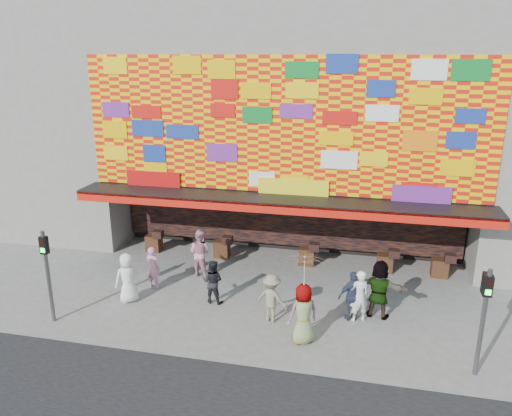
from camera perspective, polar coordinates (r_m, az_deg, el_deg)
The scene contains 15 objects.
ground at distance 16.16m, azimuth 0.09°, elevation -12.58°, with size 90.00×90.00×0.00m, color slate.
shop_building at distance 22.24m, azimuth 4.78°, elevation 9.98°, with size 15.20×9.40×10.00m.
neighbor_left at distance 27.05m, azimuth -24.26°, elevation 11.49°, with size 11.00×8.00×12.00m, color gray.
signal_left at distance 16.50m, azimuth -22.79°, elevation -6.17°, with size 0.22×0.20×3.00m.
signal_right at distance 14.01m, azimuth 24.64°, elevation -10.64°, with size 0.22×0.20×3.00m.
ped_a at distance 17.37m, azimuth -14.46°, elevation -7.74°, with size 0.84×0.55×1.72m, color white.
ped_b at distance 18.17m, azimuth -11.70°, elevation -6.66°, with size 0.57×0.37×1.56m, color pink.
ped_c at distance 16.89m, azimuth -4.98°, elevation -8.37°, with size 0.73×0.57×1.51m, color black.
ped_d at distance 15.71m, azimuth 1.81°, elevation -10.26°, with size 1.01×0.58×1.57m, color gray.
ped_e at distance 16.05m, azimuth 11.01°, elevation -9.84°, with size 0.96×0.40×1.63m, color #2F3B52.
ped_f at distance 16.32m, azimuth 13.89°, elevation -9.01°, with size 1.77×0.56×1.91m, color gray.
ped_g at distance 14.64m, azimuth 5.41°, elevation -11.96°, with size 0.89×0.58×1.83m, color gray.
ped_h at distance 16.02m, azimuth 11.71°, elevation -9.82°, with size 0.62×0.41×1.69m, color white.
ped_i at distance 18.84m, azimuth -6.41°, elevation -5.08°, with size 0.88×0.69×1.82m, color pink.
parasol at distance 14.05m, azimuth 5.56°, elevation -7.31°, with size 1.32×1.34×1.99m.
Camera 1 is at (3.06, -13.67, 8.06)m, focal length 35.00 mm.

